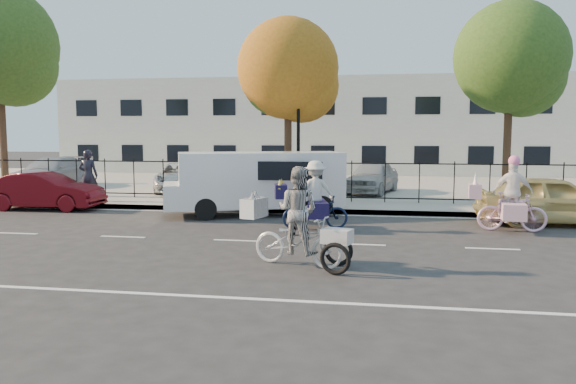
% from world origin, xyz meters
% --- Properties ---
extents(ground, '(120.00, 120.00, 0.00)m').
position_xyz_m(ground, '(0.00, 0.00, 0.00)').
color(ground, '#333334').
extents(road_markings, '(60.00, 9.52, 0.01)m').
position_xyz_m(road_markings, '(0.00, 0.00, 0.01)').
color(road_markings, silver).
rests_on(road_markings, ground).
extents(curb, '(60.00, 0.10, 0.15)m').
position_xyz_m(curb, '(0.00, 5.05, 0.07)').
color(curb, '#A8A399').
rests_on(curb, ground).
extents(sidewalk, '(60.00, 2.20, 0.15)m').
position_xyz_m(sidewalk, '(0.00, 6.10, 0.07)').
color(sidewalk, '#A8A399').
rests_on(sidewalk, ground).
extents(parking_lot, '(60.00, 15.60, 0.15)m').
position_xyz_m(parking_lot, '(0.00, 15.00, 0.07)').
color(parking_lot, '#A8A399').
rests_on(parking_lot, ground).
extents(iron_fence, '(58.00, 0.06, 1.50)m').
position_xyz_m(iron_fence, '(0.00, 7.20, 0.90)').
color(iron_fence, black).
rests_on(iron_fence, sidewalk).
extents(building, '(34.00, 10.00, 6.00)m').
position_xyz_m(building, '(0.00, 25.00, 3.00)').
color(building, silver).
rests_on(building, ground).
extents(lamppost, '(0.36, 0.36, 4.33)m').
position_xyz_m(lamppost, '(0.50, 6.80, 3.11)').
color(lamppost, black).
rests_on(lamppost, sidewalk).
extents(street_sign, '(0.85, 0.06, 1.80)m').
position_xyz_m(street_sign, '(-1.85, 6.80, 1.42)').
color(street_sign, black).
rests_on(street_sign, sidewalk).
extents(zebra_trike, '(2.32, 1.39, 1.99)m').
position_xyz_m(zebra_trike, '(1.86, -2.33, 0.77)').
color(zebra_trike, silver).
rests_on(zebra_trike, ground).
extents(unicorn_bike, '(2.06, 1.44, 2.05)m').
position_xyz_m(unicorn_bike, '(6.90, 2.47, 0.76)').
color(unicorn_bike, '#F5BAD6').
rests_on(unicorn_bike, ground).
extents(bull_bike, '(2.09, 1.46, 1.89)m').
position_xyz_m(bull_bike, '(1.66, 2.01, 0.75)').
color(bull_bike, '#101B37').
rests_on(bull_bike, ground).
extents(white_van, '(6.16, 3.66, 2.02)m').
position_xyz_m(white_van, '(-0.50, 4.50, 1.11)').
color(white_van, white).
rests_on(white_van, ground).
extents(red_sedan, '(3.96, 1.49, 1.29)m').
position_xyz_m(red_sedan, '(-7.97, 4.41, 0.65)').
color(red_sedan, '#510910').
rests_on(red_sedan, ground).
extents(gold_sedan, '(4.27, 1.82, 1.44)m').
position_xyz_m(gold_sedan, '(8.33, 3.87, 0.72)').
color(gold_sedan, tan).
rests_on(gold_sedan, ground).
extents(pedestrian, '(0.75, 0.55, 1.88)m').
position_xyz_m(pedestrian, '(-7.13, 5.82, 1.09)').
color(pedestrian, black).
rests_on(pedestrian, sidewalk).
extents(lot_car_a, '(1.99, 4.77, 1.38)m').
position_xyz_m(lot_car_a, '(-11.63, 10.54, 0.84)').
color(lot_car_a, '#AFB0B7').
rests_on(lot_car_a, parking_lot).
extents(lot_car_b, '(3.26, 4.75, 1.21)m').
position_xyz_m(lot_car_b, '(-5.05, 9.67, 0.75)').
color(lot_car_b, silver).
rests_on(lot_car_b, parking_lot).
extents(lot_car_c, '(2.54, 4.07, 1.27)m').
position_xyz_m(lot_car_c, '(0.13, 10.86, 0.78)').
color(lot_car_c, '#4F5256').
rests_on(lot_car_c, parking_lot).
extents(lot_car_d, '(2.48, 4.15, 1.32)m').
position_xyz_m(lot_car_d, '(3.09, 10.38, 0.81)').
color(lot_car_d, '#A3A7AA').
rests_on(lot_car_d, parking_lot).
extents(tree_west, '(4.60, 4.60, 8.44)m').
position_xyz_m(tree_west, '(-11.47, 7.37, 5.91)').
color(tree_west, '#442D1D').
rests_on(tree_west, ground).
extents(tree_mid, '(3.77, 3.77, 6.90)m').
position_xyz_m(tree_mid, '(0.12, 7.74, 4.83)').
color(tree_mid, '#442D1D').
rests_on(tree_mid, ground).
extents(tree_east, '(4.00, 4.00, 7.32)m').
position_xyz_m(tree_east, '(8.07, 8.26, 5.13)').
color(tree_east, '#442D1D').
rests_on(tree_east, ground).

